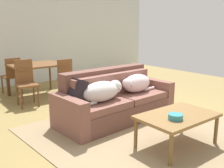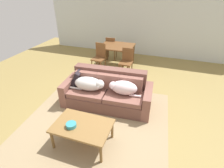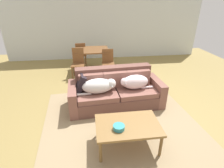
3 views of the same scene
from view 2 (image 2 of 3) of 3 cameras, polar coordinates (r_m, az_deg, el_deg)
ground_plane at (r=4.45m, az=-0.67°, el=-7.83°), size 10.00×10.00×0.00m
back_partition at (r=7.52m, az=10.04°, el=19.17°), size 8.00×0.12×2.70m
area_rug at (r=4.02m, az=-5.50°, el=-12.77°), size 3.32×3.39×0.01m
couch at (r=4.43m, az=-1.43°, el=-2.63°), size 2.21×1.01×0.88m
dog_on_left_cushion at (r=4.28m, az=-7.18°, el=0.07°), size 0.86×0.41×0.32m
dog_on_right_cushion at (r=4.11m, az=3.58°, el=-1.15°), size 0.76×0.37×0.33m
throw_pillow_by_left_arm at (r=4.58m, az=-11.02°, el=2.11°), size 0.32×0.44×0.42m
coffee_table at (r=3.42m, az=-9.46°, el=-13.41°), size 1.06×0.70×0.45m
bowl_on_coffee_table at (r=3.37m, az=-12.93°, el=-12.69°), size 0.19×0.19×0.07m
dining_table at (r=6.41m, az=1.59°, el=11.57°), size 1.14×0.95×0.76m
dining_chair_near_left at (r=6.13m, az=-4.03°, el=8.90°), size 0.44×0.44×0.95m
dining_chair_near_right at (r=5.85m, az=4.65°, el=7.50°), size 0.41×0.41×0.88m
dining_chair_far_left at (r=7.06m, az=-0.32°, el=11.68°), size 0.43×0.43×0.89m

